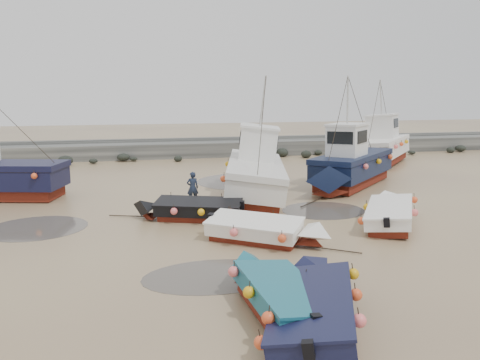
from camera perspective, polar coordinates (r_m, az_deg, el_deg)
The scene contains 15 objects.
ground at distance 17.77m, azimuth 0.34°, elevation -7.12°, with size 120.00×120.00×0.00m, color tan.
seawall at distance 38.98m, azimuth -6.41°, elevation 3.74°, with size 60.00×4.92×1.50m.
puddle_a at distance 14.40m, azimuth -3.13°, elevation -11.58°, with size 4.39×4.39×0.01m, color #4E4840.
puddle_b at distance 22.08m, azimuth 10.10°, elevation -3.65°, with size 3.87×3.87×0.01m, color #4E4840.
puddle_c at distance 20.76m, azimuth -23.62°, elevation -5.38°, with size 4.05×4.05×0.01m, color #4E4840.
puddle_d at distance 28.50m, azimuth 0.16°, elevation -0.16°, with size 5.45×5.45×0.01m, color #4E4840.
dinghy_1 at distance 11.71m, azimuth 9.46°, elevation -14.40°, with size 3.52×6.21×1.43m.
dinghy_2 at distance 12.20m, azimuth 4.35°, elevation -13.12°, with size 2.26×5.78×1.43m.
dinghy_3 at distance 20.66m, azimuth 17.99°, elevation -3.53°, with size 4.29×6.19×1.43m.
dinghy_4 at distance 20.26m, azimuth -6.05°, elevation -3.28°, with size 5.82×2.89×1.43m.
dinghy_5 at distance 17.22m, azimuth 2.98°, elevation -5.81°, with size 5.12×3.83×1.43m.
cabin_boat_1 at distance 24.79m, azimuth 1.53°, elevation 1.20°, with size 4.82×11.33×6.22m.
cabin_boat_2 at distance 27.39m, azimuth 13.18°, elevation 1.93°, with size 8.16×7.91×6.22m.
cabin_boat_3 at distance 37.35m, azimuth 17.09°, elevation 4.10°, with size 7.94×8.60×6.22m.
person at distance 23.14m, azimuth -5.76°, elevation -2.87°, with size 0.58×0.38×1.59m, color #1A2439.
Camera 1 is at (-3.56, -16.51, 5.54)m, focal length 35.00 mm.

